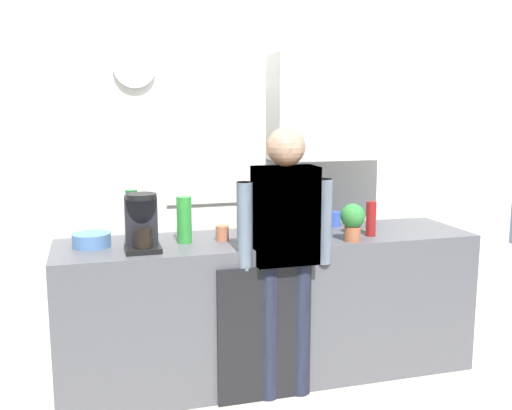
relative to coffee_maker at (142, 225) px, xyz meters
The scene contains 17 objects.
ground_plane 1.33m from the coffee_maker, 13.23° to the right, with size 8.00×8.00×0.00m, color beige.
kitchen_counter 1.00m from the coffee_maker, ahead, with size 2.61×0.64×0.90m, color #4C4C51.
dishwasher_panel 0.95m from the coffee_maker, 18.24° to the right, with size 0.56×0.02×0.81m, color black.
back_wall_assembly 1.05m from the coffee_maker, 30.82° to the left, with size 4.21×0.42×2.60m.
coffee_maker is the anchor object (origin of this frame).
bottle_red_vinegar 1.42m from the coffee_maker, ahead, with size 0.06×0.06×0.22m, color maroon.
bottle_clear_soda 0.29m from the coffee_maker, 25.35° to the left, with size 0.09×0.09×0.28m, color #2D8C33.
bottle_green_wine 0.35m from the coffee_maker, 94.83° to the left, with size 0.07×0.07×0.30m, color #195923.
cup_blue_mug 1.36m from the coffee_maker, 13.55° to the left, with size 0.08×0.08×0.10m, color #3351B2.
cup_white_mug 1.35m from the coffee_maker, ahead, with size 0.08×0.08×0.10m, color white.
cup_terracotta_mug 0.51m from the coffee_maker, 12.79° to the left, with size 0.08×0.08×0.09m, color #B26647.
mixing_bowl 0.34m from the coffee_maker, 149.47° to the left, with size 0.22×0.22×0.08m, color #4C72A5.
potted_plant 1.25m from the coffee_maker, ahead, with size 0.15×0.15×0.23m.
dish_soap 1.09m from the coffee_maker, ahead, with size 0.06×0.06×0.18m.
storage_canister 0.82m from the coffee_maker, 12.24° to the left, with size 0.14×0.14×0.17m, color silver.
person_at_sink 0.82m from the coffee_maker, 13.23° to the right, with size 0.57×0.22×1.60m.
person_guest 0.82m from the coffee_maker, 13.23° to the right, with size 0.57×0.22×1.60m.
Camera 1 is at (-1.06, -3.10, 1.72)m, focal length 40.96 mm.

